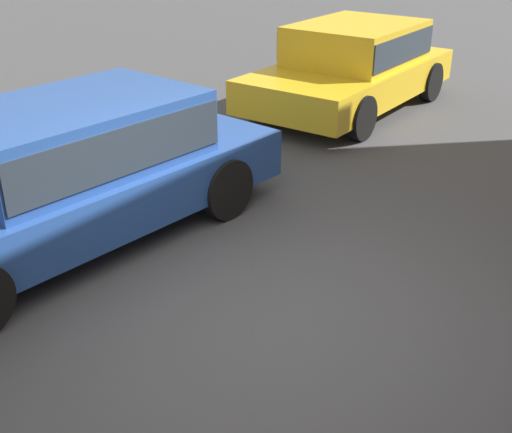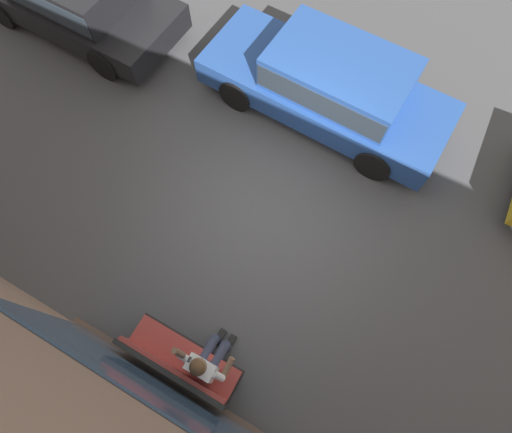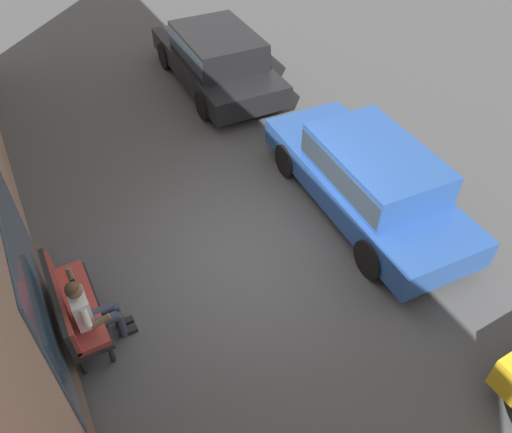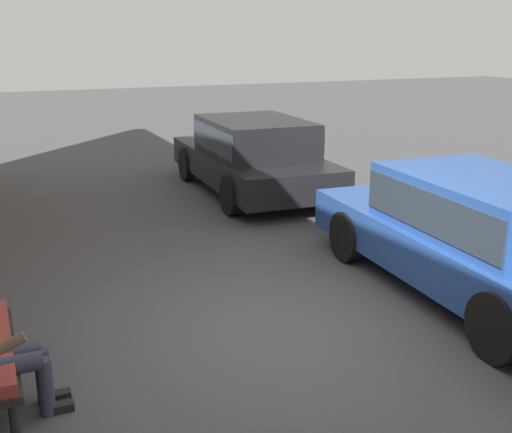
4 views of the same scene
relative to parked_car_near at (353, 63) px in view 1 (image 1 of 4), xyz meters
The scene contains 3 objects.
ground_plane 6.36m from the parked_car_near, 24.06° to the left, with size 60.00×60.00×0.00m, color #424244.
parked_car_near is the anchor object (origin of this frame).
parked_car_mid 5.79m from the parked_car_near, ahead, with size 4.72×2.01×1.41m.
Camera 1 is at (3.51, 2.60, 3.07)m, focal length 45.00 mm.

